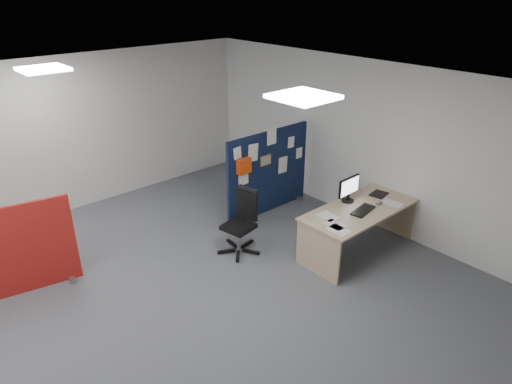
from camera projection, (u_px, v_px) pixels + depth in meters
floor at (117, 331)px, 5.42m from camera, size 9.00×9.00×0.00m
ceiling at (79, 108)px, 4.28m from camera, size 9.00×7.00×0.02m
wall_back at (6, 149)px, 7.23m from camera, size 9.00×0.02×2.70m
wall_right at (359, 142)px, 7.55m from camera, size 0.02×7.00×2.70m
ceiling_lights at (85, 93)px, 4.94m from camera, size 4.10×4.10×0.04m
navy_divider at (267, 172)px, 7.93m from camera, size 1.80×0.30×1.55m
main_desk at (357, 217)px, 6.82m from camera, size 1.90×0.84×0.73m
monitor_main at (349, 188)px, 6.84m from camera, size 0.45×0.19×0.39m
keyboard at (363, 210)px, 6.63m from camera, size 0.47×0.25×0.02m
mouse at (379, 203)px, 6.84m from camera, size 0.10×0.07×0.03m
paper_tray at (379, 194)px, 7.14m from camera, size 0.31×0.27×0.01m
red_divider at (7, 254)px, 5.80m from camera, size 1.67×0.37×1.26m
office_chair at (243, 217)px, 6.84m from camera, size 0.64×0.64×0.98m
desk_papers at (349, 218)px, 6.44m from camera, size 1.47×0.70×0.00m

